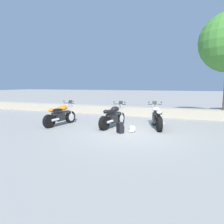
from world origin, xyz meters
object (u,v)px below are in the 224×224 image
motorcycle_black_centre (113,117)px  rider_helmet (132,129)px  motorcycle_orange_near_left (61,115)px  motorcycle_white_far_right (157,118)px  rider_backpack (120,127)px

motorcycle_black_centre → rider_helmet: (1.10, -0.68, -0.35)m
motorcycle_orange_near_left → motorcycle_black_centre: size_ratio=1.00×
motorcycle_orange_near_left → motorcycle_white_far_right: (4.48, 0.95, 0.00)m
motorcycle_black_centre → motorcycle_white_far_right: (1.92, 0.52, 0.00)m
rider_backpack → rider_helmet: (0.44, 0.30, -0.11)m
motorcycle_orange_near_left → rider_backpack: bearing=-9.5°
motorcycle_orange_near_left → rider_helmet: (3.66, -0.24, -0.35)m
motorcycle_orange_near_left → motorcycle_black_centre: 2.60m
motorcycle_orange_near_left → rider_backpack: 3.28m
motorcycle_orange_near_left → motorcycle_black_centre: bearing=9.7°
motorcycle_white_far_right → rider_backpack: (-1.26, -1.49, -0.24)m
motorcycle_orange_near_left → rider_backpack: size_ratio=4.38×
motorcycle_black_centre → motorcycle_orange_near_left: bearing=-170.3°
motorcycle_black_centre → rider_helmet: bearing=-31.8°
motorcycle_black_centre → rider_backpack: motorcycle_black_centre is taller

